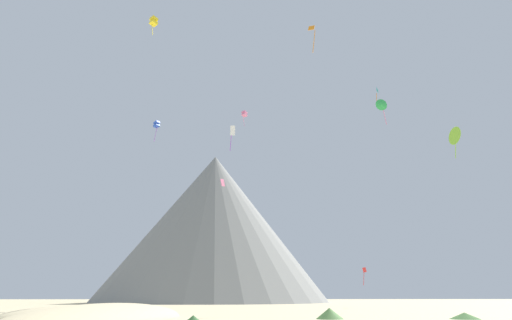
# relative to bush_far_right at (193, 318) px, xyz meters

# --- Properties ---
(dune_foreground_right) EXTENTS (18.89, 20.47, 2.17)m
(dune_foreground_right) POSITION_rel_bush_far_right_xyz_m (-12.25, 6.99, -0.26)
(dune_foreground_right) COLOR #CCBA8E
(dune_foreground_right) RESTS_ON ground_plane
(bush_far_right) EXTENTS (1.44, 1.44, 0.52)m
(bush_far_right) POSITION_rel_bush_far_right_xyz_m (0.00, 0.00, 0.00)
(bush_far_right) COLOR #386633
(bush_far_right) RESTS_ON ground_plane
(bush_far_left) EXTENTS (3.52, 3.52, 0.59)m
(bush_far_left) POSITION_rel_bush_far_right_xyz_m (24.39, 2.96, 0.03)
(bush_far_left) COLOR #477238
(bush_far_left) RESTS_ON ground_plane
(bush_near_left) EXTENTS (3.58, 3.58, 0.98)m
(bush_near_left) POSITION_rel_bush_far_right_xyz_m (12.11, 3.69, 0.23)
(bush_near_left) COLOR #568442
(bush_near_left) RESTS_ON ground_plane
(rock_massif) EXTENTS (78.11, 78.11, 45.69)m
(rock_massif) POSITION_rel_bush_far_right_xyz_m (-4.54, 99.11, 21.49)
(rock_massif) COLOR gray
(rock_massif) RESTS_ON ground_plane
(kite_blue_high) EXTENTS (1.46, 1.45, 4.55)m
(kite_blue_high) POSITION_rel_bush_far_right_xyz_m (-13.59, 46.98, 35.92)
(kite_blue_high) COLOR blue
(kite_green_high) EXTENTS (1.65, 0.51, 3.84)m
(kite_green_high) POSITION_rel_bush_far_right_xyz_m (23.09, 15.34, 26.72)
(kite_green_high) COLOR green
(kite_lime_mid) EXTENTS (0.84, 2.45, 4.27)m
(kite_lime_mid) POSITION_rel_bush_far_right_xyz_m (31.83, 13.68, 21.67)
(kite_lime_mid) COLOR #8CD133
(kite_pink_high) EXTENTS (1.38, 1.39, 3.41)m
(kite_pink_high) POSITION_rel_bush_far_right_xyz_m (4.79, 48.66, 39.40)
(kite_pink_high) COLOR pink
(kite_red_low) EXTENTS (0.75, 0.46, 3.13)m
(kite_red_low) POSITION_rel_bush_far_right_xyz_m (26.33, 40.71, 5.62)
(kite_red_low) COLOR red
(kite_rainbow_mid) EXTENTS (0.82, 0.76, 1.32)m
(kite_rainbow_mid) POSITION_rel_bush_far_right_xyz_m (1.03, 31.74, 19.65)
(kite_rainbow_mid) COLOR #E5668C
(kite_teal_high) EXTENTS (0.84, 1.30, 4.04)m
(kite_teal_high) POSITION_rel_bush_far_right_xyz_m (28.09, 30.66, 36.54)
(kite_teal_high) COLOR teal
(kite_yellow_high) EXTENTS (1.33, 1.33, 2.84)m
(kite_yellow_high) POSITION_rel_bush_far_right_xyz_m (-8.72, 15.33, 39.00)
(kite_yellow_high) COLOR yellow
(kite_orange_high) EXTENTS (0.95, 0.61, 4.04)m
(kite_orange_high) POSITION_rel_bush_far_right_xyz_m (13.07, 10.79, 34.75)
(kite_orange_high) COLOR orange
(kite_white_mid) EXTENTS (0.72, 0.36, 3.95)m
(kite_white_mid) POSITION_rel_bush_far_right_xyz_m (2.63, 21.41, 24.55)
(kite_white_mid) COLOR white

